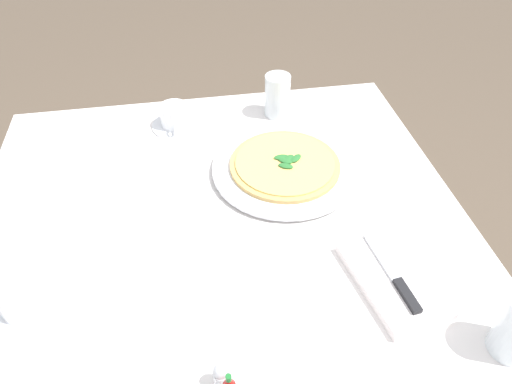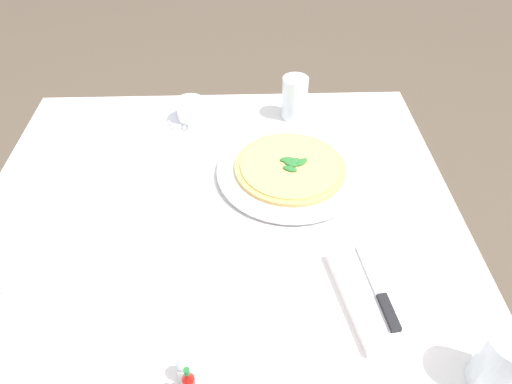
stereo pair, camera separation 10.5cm
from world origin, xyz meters
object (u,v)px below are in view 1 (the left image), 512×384
object	(u,v)px
water_glass_back_corner	(277,98)
coffee_cup_near_right	(20,299)
napkin_folded	(393,280)
salt_shaker	(221,377)
pizza_plate	(285,168)
dinner_knife	(393,274)
coffee_cup_center_back	(175,117)
pizza	(285,164)

from	to	relation	value
water_glass_back_corner	coffee_cup_near_right	bearing A→B (deg)	133.55
napkin_folded	salt_shaker	distance (m)	0.37
napkin_folded	salt_shaker	size ratio (longest dim) A/B	4.27
pizza_plate	coffee_cup_near_right	xyz separation A→B (m)	(-0.30, 0.55, 0.02)
coffee_cup_near_right	napkin_folded	bearing A→B (deg)	-94.92
pizza_plate	dinner_knife	size ratio (longest dim) A/B	1.80
pizza_plate	dinner_knife	distance (m)	0.38
coffee_cup_near_right	coffee_cup_center_back	distance (m)	0.62
pizza_plate	salt_shaker	size ratio (longest dim) A/B	6.28
coffee_cup_center_back	dinner_knife	size ratio (longest dim) A/B	0.68
coffee_cup_near_right	napkin_folded	world-z (taller)	coffee_cup_near_right
pizza_plate	water_glass_back_corner	xyz separation A→B (m)	(0.25, -0.03, 0.04)
pizza_plate	napkin_folded	world-z (taller)	napkin_folded
coffee_cup_near_right	dinner_knife	xyz separation A→B (m)	(-0.06, -0.68, -0.01)
pizza	napkin_folded	bearing A→B (deg)	-159.68
pizza_plate	salt_shaker	distance (m)	0.54
water_glass_back_corner	salt_shaker	size ratio (longest dim) A/B	2.13
pizza	napkin_folded	size ratio (longest dim) A/B	1.11
pizza	salt_shaker	xyz separation A→B (m)	(-0.50, 0.21, 0.00)
pizza	coffee_cup_center_back	bearing A→B (deg)	46.60
pizza	salt_shaker	bearing A→B (deg)	157.09
salt_shaker	pizza	bearing A→B (deg)	-22.91
pizza_plate	water_glass_back_corner	size ratio (longest dim) A/B	2.95
coffee_cup_near_right	salt_shaker	size ratio (longest dim) A/B	2.33
pizza	napkin_folded	xyz separation A→B (m)	(-0.36, -0.13, -0.01)
pizza_plate	pizza	xyz separation A→B (m)	(0.00, -0.00, 0.01)
pizza	coffee_cup_near_right	size ratio (longest dim) A/B	2.04
pizza	dinner_knife	distance (m)	0.38
napkin_folded	pizza_plate	bearing A→B (deg)	9.65
pizza	napkin_folded	distance (m)	0.38
pizza_plate	water_glass_back_corner	bearing A→B (deg)	-7.28
salt_shaker	pizza_plate	bearing A→B (deg)	-22.90
pizza	dinner_knife	xyz separation A→B (m)	(-0.36, -0.13, -0.00)
dinner_knife	coffee_cup_near_right	bearing A→B (deg)	78.00
coffee_cup_center_back	water_glass_back_corner	xyz separation A→B (m)	(0.01, -0.29, 0.02)
coffee_cup_near_right	dinner_knife	size ratio (longest dim) A/B	0.67
salt_shaker	coffee_cup_near_right	bearing A→B (deg)	59.34
pizza	dinner_knife	world-z (taller)	pizza
pizza	coffee_cup_near_right	distance (m)	0.63
coffee_cup_near_right	salt_shaker	world-z (taller)	coffee_cup_near_right
water_glass_back_corner	napkin_folded	world-z (taller)	water_glass_back_corner
dinner_knife	napkin_folded	bearing A→B (deg)	180.00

